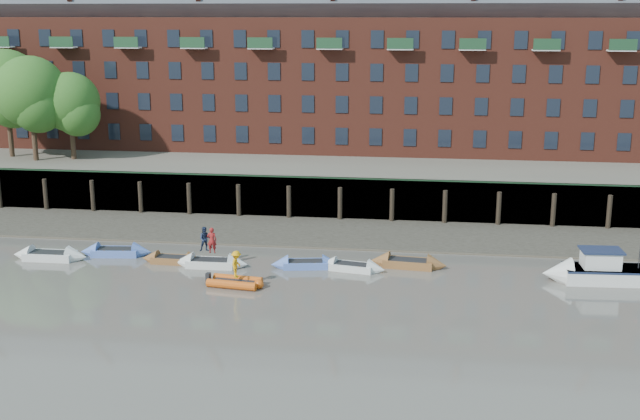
% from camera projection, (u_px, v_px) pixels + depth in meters
% --- Properties ---
extents(ground, '(220.00, 220.00, 0.00)m').
position_uv_depth(ground, '(255.00, 324.00, 41.35)').
color(ground, '#5D5751').
rests_on(ground, ground).
extents(foreshore, '(110.00, 8.00, 0.50)m').
position_uv_depth(foreshore, '(307.00, 232.00, 58.67)').
color(foreshore, '#3D382F').
rests_on(foreshore, ground).
extents(mud_band, '(110.00, 1.60, 0.10)m').
position_uv_depth(mud_band, '(300.00, 245.00, 55.40)').
color(mud_band, '#4C4336').
rests_on(mud_band, ground).
extents(river_wall, '(110.00, 1.23, 3.30)m').
position_uv_depth(river_wall, '(315.00, 198.00, 62.50)').
color(river_wall, '#2D2A26').
rests_on(river_wall, ground).
extents(bank_terrace, '(110.00, 28.00, 3.20)m').
position_uv_depth(bank_terrace, '(335.00, 165.00, 75.60)').
color(bank_terrace, '#5E594D').
rests_on(bank_terrace, ground).
extents(apartment_terrace, '(80.60, 15.56, 20.98)m').
position_uv_depth(apartment_terrace, '(337.00, 44.00, 73.85)').
color(apartment_terrace, brown).
rests_on(apartment_terrace, bank_terrace).
extents(tree_cluster, '(11.76, 7.74, 9.40)m').
position_uv_depth(tree_cluster, '(28.00, 92.00, 68.82)').
color(tree_cluster, '#3A281C').
rests_on(tree_cluster, bank_terrace).
extents(rowboat_0, '(4.99, 1.50, 1.44)m').
position_uv_depth(rowboat_0, '(50.00, 256.00, 52.13)').
color(rowboat_0, silver).
rests_on(rowboat_0, ground).
extents(rowboat_1, '(4.83, 1.87, 1.37)m').
position_uv_depth(rowboat_1, '(116.00, 252.00, 53.01)').
color(rowboat_1, '#4F6FC3').
rests_on(rowboat_1, ground).
extents(rowboat_2, '(4.13, 1.32, 1.19)m').
position_uv_depth(rowboat_2, '(173.00, 260.00, 51.46)').
color(rowboat_2, brown).
rests_on(rowboat_2, ground).
extents(rowboat_3, '(4.73, 1.43, 1.37)m').
position_uv_depth(rowboat_3, '(211.00, 263.00, 50.66)').
color(rowboat_3, silver).
rests_on(rowboat_3, ground).
extents(rowboat_4, '(4.49, 2.00, 1.26)m').
position_uv_depth(rowboat_4, '(305.00, 264.00, 50.50)').
color(rowboat_4, '#4F6FC3').
rests_on(rowboat_4, ground).
extents(rowboat_5, '(4.37, 1.97, 1.22)m').
position_uv_depth(rowboat_5, '(352.00, 267.00, 49.97)').
color(rowboat_5, silver).
rests_on(rowboat_5, ground).
extents(rowboat_6, '(4.96, 1.90, 1.40)m').
position_uv_depth(rowboat_6, '(408.00, 263.00, 50.61)').
color(rowboat_6, brown).
rests_on(rowboat_6, ground).
extents(rib_tender, '(3.37, 1.94, 0.57)m').
position_uv_depth(rib_tender, '(237.00, 282.00, 47.04)').
color(rib_tender, '#CB5112').
rests_on(rib_tender, ground).
extents(motor_launch, '(6.34, 2.38, 2.58)m').
position_uv_depth(motor_launch, '(589.00, 271.00, 47.76)').
color(motor_launch, silver).
rests_on(motor_launch, ground).
extents(person_rower_a, '(0.64, 0.45, 1.65)m').
position_uv_depth(person_rower_a, '(212.00, 240.00, 50.26)').
color(person_rower_a, maroon).
rests_on(person_rower_a, rowboat_3).
extents(person_rower_b, '(0.91, 0.79, 1.58)m').
position_uv_depth(person_rower_b, '(205.00, 239.00, 50.64)').
color(person_rower_b, '#19233F').
rests_on(person_rower_b, rowboat_3).
extents(person_rib_crew, '(0.67, 1.08, 1.62)m').
position_uv_depth(person_rib_crew, '(236.00, 264.00, 46.80)').
color(person_rib_crew, orange).
rests_on(person_rib_crew, rib_tender).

